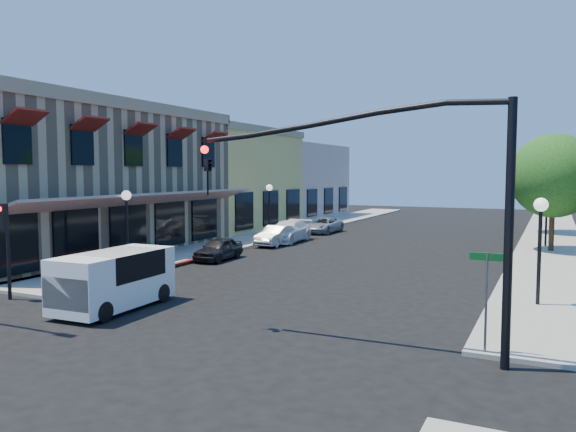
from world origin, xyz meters
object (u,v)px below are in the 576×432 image
at_px(street_tree_b, 554,170).
at_px(lamppost_right_far, 547,201).
at_px(lamppost_left_far, 269,197).
at_px(parked_car_c, 288,232).
at_px(signal_mast_arm, 412,185).
at_px(secondary_signal, 5,233).
at_px(lamppost_right_near, 540,224).
at_px(white_van, 113,277).
at_px(street_tree_a, 554,176).
at_px(lamppost_left_near, 127,209).
at_px(street_name_sign, 487,286).
at_px(parked_car_d, 323,225).
at_px(parked_car_a, 219,249).
at_px(parked_car_b, 276,236).

bearing_deg(street_tree_b, lamppost_right_far, -92.15).
distance_m(lamppost_left_far, parked_car_c, 3.67).
bearing_deg(signal_mast_arm, secondary_signal, -179.63).
height_order(lamppost_right_near, parked_car_c, lamppost_right_near).
xyz_separation_m(signal_mast_arm, parked_car_c, (-12.06, 18.53, -3.42)).
bearing_deg(white_van, street_tree_a, 57.92).
height_order(lamppost_left_near, white_van, lamppost_left_near).
xyz_separation_m(street_tree_b, parked_car_c, (-15.00, -11.97, -3.88)).
relative_size(street_name_sign, lamppost_left_far, 0.70).
bearing_deg(lamppost_left_near, parked_car_c, 79.18).
bearing_deg(secondary_signal, lamppost_left_far, 91.39).
distance_m(lamppost_right_far, parked_car_d, 14.99).
xyz_separation_m(lamppost_right_far, parked_car_a, (-14.70, -12.00, -2.18)).
height_order(signal_mast_arm, street_name_sign, signal_mast_arm).
xyz_separation_m(street_name_sign, parked_car_a, (-13.70, 9.80, -1.14)).
distance_m(street_tree_a, lamppost_left_far, 17.36).
distance_m(street_tree_a, parked_car_b, 15.81).
height_order(lamppost_right_far, parked_car_b, lamppost_right_far).
bearing_deg(street_name_sign, lamppost_left_near, 160.07).
xyz_separation_m(lamppost_left_near, lamppost_right_near, (17.00, 0.00, 0.00)).
height_order(secondary_signal, lamppost_right_far, lamppost_right_far).
distance_m(street_tree_b, parked_car_a, 25.32).
bearing_deg(parked_car_d, street_tree_a, -12.65).
bearing_deg(parked_car_b, lamppost_left_far, 123.38).
height_order(street_tree_a, secondary_signal, street_tree_a).
xyz_separation_m(street_tree_a, street_tree_b, (0.00, 10.00, 0.35)).
bearing_deg(lamppost_left_far, lamppost_left_near, -90.00).
bearing_deg(street_tree_a, lamppost_left_near, -141.02).
relative_size(signal_mast_arm, lamppost_left_far, 2.24).
bearing_deg(parked_car_c, street_tree_b, 36.38).
distance_m(street_tree_b, street_name_sign, 29.96).
bearing_deg(lamppost_left_far, parked_car_c, -40.60).
bearing_deg(street_tree_a, parked_car_a, -146.31).
bearing_deg(parked_car_a, lamppost_right_near, -17.83).
bearing_deg(parked_car_a, parked_car_d, 87.40).
height_order(street_tree_b, street_name_sign, street_tree_b).
distance_m(street_name_sign, parked_car_c, 22.51).
relative_size(street_name_sign, lamppost_right_near, 0.70).
xyz_separation_m(parked_car_b, parked_car_d, (-0.06, 7.72, -0.04)).
height_order(lamppost_right_near, parked_car_d, lamppost_right_near).
bearing_deg(parked_car_a, lamppost_right_far, 36.62).
relative_size(lamppost_left_near, parked_car_b, 0.99).
bearing_deg(signal_mast_arm, street_name_sign, 23.20).
xyz_separation_m(lamppost_right_near, parked_car_a, (-14.70, 4.00, -2.18)).
distance_m(lamppost_right_far, white_van, 25.28).
xyz_separation_m(lamppost_right_near, lamppost_right_far, (0.00, 16.00, 0.00)).
height_order(white_van, parked_car_a, white_van).
distance_m(secondary_signal, parked_car_c, 18.78).
bearing_deg(signal_mast_arm, white_van, 177.26).
xyz_separation_m(lamppost_right_near, parked_car_b, (-14.64, 10.28, -2.14)).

